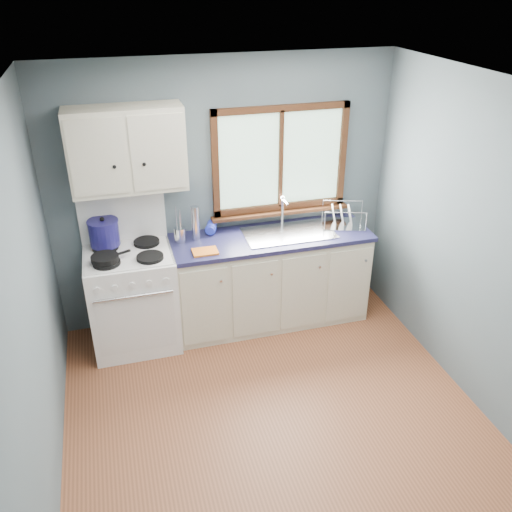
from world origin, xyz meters
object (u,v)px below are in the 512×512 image
object	(u,v)px
gas_range	(133,296)
dish_rack	(342,220)
skillet	(105,258)
stockpot	(104,232)
thermos	(195,223)
sink	(288,239)
utensil_crock	(180,234)
base_cabinets	(270,283)

from	to	relation	value
gas_range	dish_rack	distance (m)	2.10
skillet	stockpot	bearing A→B (deg)	64.86
gas_range	skillet	distance (m)	0.54
stockpot	thermos	bearing A→B (deg)	-1.95
stockpot	gas_range	bearing A→B (deg)	-42.85
gas_range	stockpot	size ratio (longest dim) A/B	3.82
sink	utensil_crock	xyz separation A→B (m)	(-1.00, 0.10, 0.13)
stockpot	utensil_crock	world-z (taller)	utensil_crock
gas_range	utensil_crock	world-z (taller)	gas_range
dish_rack	skillet	bearing A→B (deg)	-156.83
skillet	base_cabinets	bearing A→B (deg)	-16.66
gas_range	base_cabinets	world-z (taller)	gas_range
gas_range	sink	world-z (taller)	gas_range
thermos	dish_rack	world-z (taller)	thermos
sink	skillet	size ratio (longest dim) A/B	2.28
gas_range	thermos	xyz separation A→B (m)	(0.63, 0.13, 0.59)
gas_range	thermos	size ratio (longest dim) A/B	4.25
sink	stockpot	size ratio (longest dim) A/B	2.36
gas_range	base_cabinets	distance (m)	1.31
sink	dish_rack	world-z (taller)	sink
base_cabinets	thermos	size ratio (longest dim) A/B	5.79
gas_range	base_cabinets	xyz separation A→B (m)	(1.31, 0.02, -0.08)
thermos	sink	bearing A→B (deg)	-7.71
gas_range	stockpot	distance (m)	0.63
dish_rack	stockpot	bearing A→B (deg)	-164.71
gas_range	base_cabinets	bearing A→B (deg)	0.82
gas_range	sink	xyz separation A→B (m)	(1.49, 0.02, 0.37)
base_cabinets	sink	xyz separation A→B (m)	(0.18, -0.00, 0.45)
base_cabinets	thermos	distance (m)	0.96
base_cabinets	dish_rack	bearing A→B (deg)	2.73
skillet	thermos	distance (m)	0.87
dish_rack	thermos	bearing A→B (deg)	-165.17
stockpot	dish_rack	xyz separation A→B (m)	(2.22, -0.11, -0.10)
stockpot	skillet	bearing A→B (deg)	-92.21
gas_range	utensil_crock	distance (m)	0.70
sink	skillet	distance (m)	1.68
skillet	stockpot	size ratio (longest dim) A/B	1.03
skillet	dish_rack	bearing A→B (deg)	-17.83
thermos	gas_range	bearing A→B (deg)	-167.94
utensil_crock	sink	bearing A→B (deg)	-5.92
utensil_crock	dish_rack	distance (m)	1.56
base_cabinets	dish_rack	size ratio (longest dim) A/B	3.84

